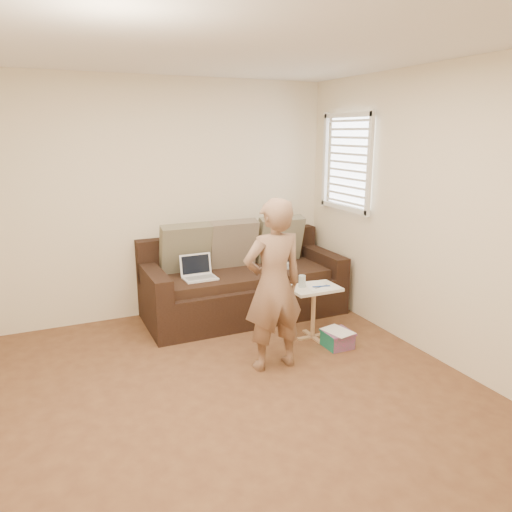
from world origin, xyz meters
name	(u,v)px	position (x,y,z in m)	size (l,w,h in m)	color
floor	(236,409)	(0.00, 0.00, 0.00)	(4.50, 4.50, 0.00)	#53311F
ceiling	(232,36)	(0.00, 0.00, 2.60)	(4.50, 4.50, 0.00)	white
wall_back	(158,200)	(0.00, 2.25, 1.30)	(4.00, 4.00, 0.00)	beige
wall_right	(452,220)	(2.00, 0.00, 1.30)	(4.50, 4.50, 0.00)	beige
window_blinds	(347,162)	(1.95, 1.50, 1.70)	(0.12, 0.88, 1.08)	white
sofa	(244,279)	(0.82, 1.77, 0.42)	(2.20, 0.95, 0.85)	black
pillow_left	(186,248)	(0.22, 1.98, 0.79)	(0.55, 0.14, 0.55)	#665E4B
pillow_mid	(233,244)	(0.77, 1.97, 0.79)	(0.55, 0.14, 0.55)	brown
pillow_right	(280,239)	(1.37, 1.97, 0.79)	(0.55, 0.14, 0.55)	#665E4B
laptop_silver	(280,267)	(1.25, 1.73, 0.52)	(0.35, 0.25, 0.23)	#B7BABC
laptop_white	(200,279)	(0.28, 1.67, 0.52)	(0.34, 0.25, 0.25)	white
person	(273,285)	(0.56, 0.51, 0.76)	(0.55, 0.37, 1.51)	brown
side_table	(313,312)	(1.20, 0.90, 0.27)	(0.49, 0.34, 0.54)	silver
drinking_glass	(302,281)	(1.09, 0.94, 0.60)	(0.07, 0.07, 0.12)	silver
scissors	(321,286)	(1.26, 0.86, 0.55)	(0.18, 0.10, 0.02)	silver
paper_on_table	(316,285)	(1.24, 0.93, 0.54)	(0.21, 0.30, 0.00)	white
striped_box	(337,339)	(1.31, 0.61, 0.08)	(0.26, 0.26, 0.17)	#D11F87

